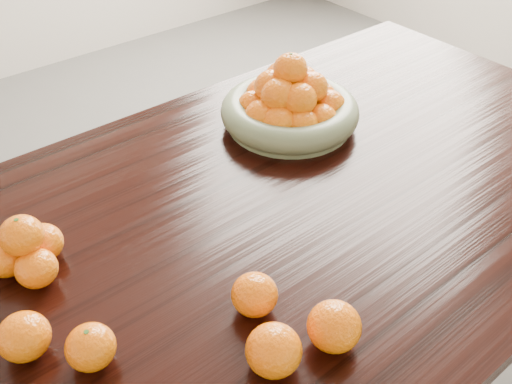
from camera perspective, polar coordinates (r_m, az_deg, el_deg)
dining_table at (r=1.18m, az=-0.76°, el=-6.08°), size 2.00×1.00×0.75m
fruit_bowl at (r=1.38m, az=3.38°, el=8.67°), size 0.33×0.33×0.18m
orange_pyramid at (r=1.06m, az=-21.94°, el=-5.46°), size 0.14×0.13×0.12m
loose_orange_0 at (r=0.90m, az=-16.20°, el=-14.66°), size 0.08×0.08×0.07m
loose_orange_1 at (r=0.93m, az=-0.15°, el=-10.22°), size 0.08×0.08×0.07m
loose_orange_2 at (r=0.90m, az=7.82°, el=-13.17°), size 0.08×0.08×0.08m
loose_orange_3 at (r=0.95m, az=-22.19°, el=-13.24°), size 0.08×0.08×0.07m
loose_orange_4 at (r=0.86m, az=1.78°, el=-15.54°), size 0.08×0.08×0.08m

